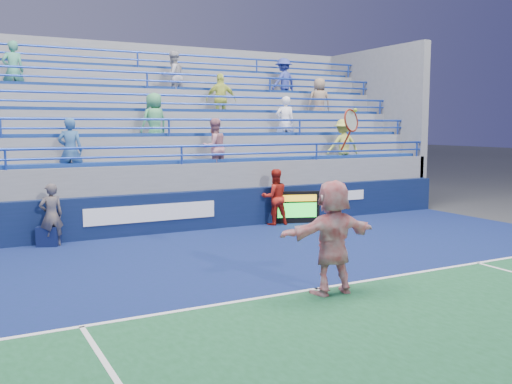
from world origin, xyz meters
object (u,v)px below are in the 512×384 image
serve_speed_board (297,207)px  judge_chair (49,234)px  line_judge (51,215)px  ball_girl (275,197)px  tennis_player (333,237)px

serve_speed_board → judge_chair: (-7.06, 0.11, -0.20)m
line_judge → ball_girl: (6.27, 0.10, 0.05)m
judge_chair → ball_girl: size_ratio=0.53×
serve_speed_board → ball_girl: 0.80m
serve_speed_board → ball_girl: size_ratio=0.83×
line_judge → judge_chair: bearing=-77.2°
judge_chair → ball_girl: bearing=-0.5°
line_judge → ball_girl: 6.28m
tennis_player → line_judge: (-3.70, 6.38, -0.23)m
judge_chair → ball_girl: 6.36m
serve_speed_board → judge_chair: size_ratio=1.57×
serve_speed_board → judge_chair: bearing=179.1°
serve_speed_board → tennis_player: tennis_player is taller
tennis_player → ball_girl: tennis_player is taller
serve_speed_board → line_judge: bearing=-179.7°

